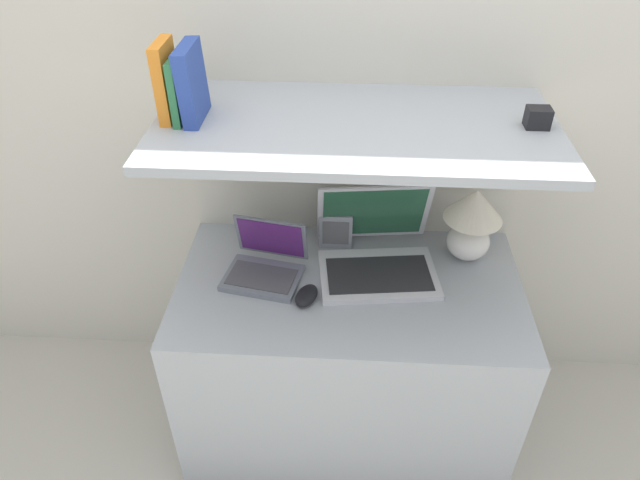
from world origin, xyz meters
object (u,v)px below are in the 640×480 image
at_px(laptop_large, 377,253).
at_px(computer_mouse, 306,296).
at_px(laptop_small, 265,265).
at_px(router_box, 336,226).
at_px(book_orange, 166,81).
at_px(book_blue, 192,83).
at_px(shelf_gadget, 538,118).
at_px(book_green, 179,88).
at_px(table_lamp, 472,219).

relative_size(laptop_large, computer_mouse, 3.49).
relative_size(laptop_small, router_box, 2.10).
xyz_separation_m(book_orange, book_blue, (0.07, 0.00, -0.00)).
xyz_separation_m(router_box, shelf_gadget, (0.56, -0.17, 0.51)).
bearing_deg(router_box, shelf_gadget, -16.73).
height_order(laptop_small, book_green, book_green).
height_order(book_orange, book_green, book_orange).
distance_m(table_lamp, router_box, 0.47).
bearing_deg(book_green, router_box, 20.80).
distance_m(table_lamp, computer_mouse, 0.62).
relative_size(computer_mouse, book_blue, 0.58).
xyz_separation_m(laptop_large, book_green, (-0.58, -0.03, 0.59)).
height_order(book_blue, shelf_gadget, book_blue).
height_order(table_lamp, book_blue, book_blue).
xyz_separation_m(laptop_large, computer_mouse, (-0.22, -0.19, -0.04)).
relative_size(laptop_small, book_blue, 1.36).
xyz_separation_m(table_lamp, book_green, (-0.90, -0.11, 0.49)).
xyz_separation_m(table_lamp, laptop_large, (-0.32, -0.08, -0.10)).
distance_m(laptop_small, shelf_gadget, 0.95).
height_order(table_lamp, router_box, table_lamp).
bearing_deg(router_box, laptop_large, -43.32).
relative_size(laptop_large, laptop_small, 1.50).
relative_size(laptop_small, book_orange, 1.32).
bearing_deg(computer_mouse, laptop_large, 39.78).
xyz_separation_m(laptop_small, router_box, (0.23, 0.20, 0.03)).
bearing_deg(book_blue, computer_mouse, -25.70).
height_order(computer_mouse, router_box, router_box).
xyz_separation_m(table_lamp, laptop_small, (-0.69, -0.14, -0.12)).
bearing_deg(laptop_large, table_lamp, 13.57).
height_order(laptop_large, book_blue, book_blue).
xyz_separation_m(laptop_small, book_blue, (-0.17, 0.03, 0.62)).
relative_size(router_box, book_green, 0.75).
distance_m(laptop_large, router_box, 0.20).
height_order(computer_mouse, shelf_gadget, shelf_gadget).
relative_size(book_orange, shelf_gadget, 3.31).
height_order(table_lamp, shelf_gadget, shelf_gadget).
bearing_deg(table_lamp, book_blue, -172.82).
height_order(laptop_small, shelf_gadget, shelf_gadget).
distance_m(table_lamp, laptop_small, 0.71).
distance_m(laptop_large, book_orange, 0.86).
relative_size(table_lamp, laptop_small, 0.95).
relative_size(table_lamp, book_orange, 1.25).
bearing_deg(book_orange, laptop_large, 2.99).
bearing_deg(book_blue, book_orange, 180.00).
height_order(laptop_large, laptop_small, laptop_large).
bearing_deg(laptop_large, computer_mouse, -140.22).
bearing_deg(laptop_small, computer_mouse, -39.67).
bearing_deg(computer_mouse, shelf_gadget, 13.65).
xyz_separation_m(computer_mouse, book_green, (-0.36, 0.15, 0.62)).
xyz_separation_m(book_green, book_blue, (0.04, 0.00, 0.01)).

